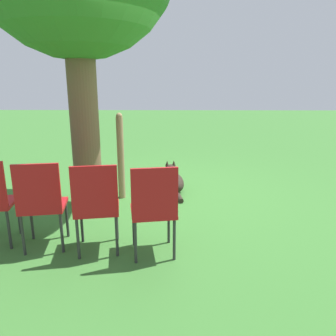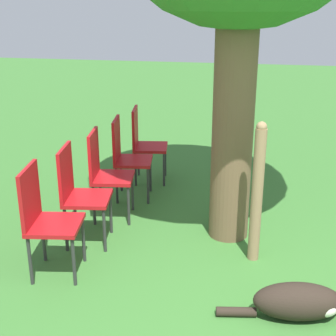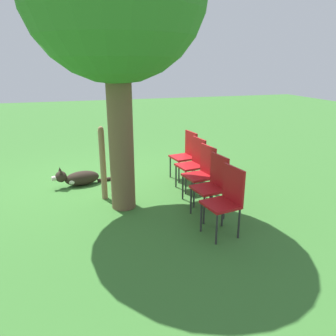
% 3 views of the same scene
% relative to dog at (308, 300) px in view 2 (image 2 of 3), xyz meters
% --- Properties ---
extents(ground_plane, '(30.00, 30.00, 0.00)m').
position_rel_dog_xyz_m(ground_plane, '(-0.42, 0.21, -0.15)').
color(ground_plane, '#38702D').
extents(dog, '(1.15, 0.39, 0.40)m').
position_rel_dog_xyz_m(dog, '(0.00, 0.00, 0.00)').
color(dog, '#2D231C').
rests_on(dog, ground_plane).
extents(fence_post, '(0.10, 0.10, 1.28)m').
position_rel_dog_xyz_m(fence_post, '(-0.41, 0.78, 0.50)').
color(fence_post, '#937551').
rests_on(fence_post, ground_plane).
extents(red_chair_0, '(0.49, 0.50, 0.96)m').
position_rel_dog_xyz_m(red_chair_0, '(-2.14, 0.19, 0.40)').
color(red_chair_0, '#B21419').
rests_on(red_chair_0, ground_plane).
extents(red_chair_1, '(0.49, 0.50, 0.96)m').
position_rel_dog_xyz_m(red_chair_1, '(-2.08, 0.77, 0.40)').
color(red_chair_1, '#B21419').
rests_on(red_chair_1, ground_plane).
extents(red_chair_2, '(0.49, 0.50, 0.96)m').
position_rel_dog_xyz_m(red_chair_2, '(-2.01, 1.35, 0.40)').
color(red_chair_2, '#B21419').
rests_on(red_chair_2, ground_plane).
extents(red_chair_3, '(0.49, 0.50, 0.96)m').
position_rel_dog_xyz_m(red_chair_3, '(-1.95, 1.93, 0.40)').
color(red_chair_3, '#B21419').
rests_on(red_chair_3, ground_plane).
extents(red_chair_4, '(0.49, 0.50, 0.96)m').
position_rel_dog_xyz_m(red_chair_4, '(-1.89, 2.51, 0.40)').
color(red_chair_4, '#B21419').
rests_on(red_chair_4, ground_plane).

